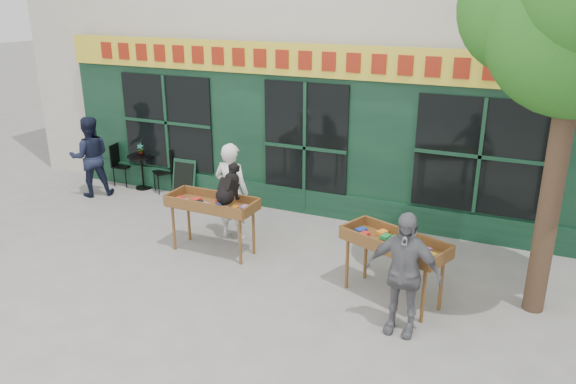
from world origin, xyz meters
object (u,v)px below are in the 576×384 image
object	(u,v)px
dog	(228,183)
bistro_table	(142,165)
book_cart_right	(394,247)
man_left	(90,157)
man_right	(403,273)
woman	(232,191)
book_cart_center	(212,206)

from	to	relation	value
dog	bistro_table	xyz separation A→B (m)	(-3.52, 2.21, -0.75)
book_cart_right	bistro_table	bearing A→B (deg)	179.94
book_cart_right	bistro_table	world-z (taller)	book_cart_right
bistro_table	man_left	xyz separation A→B (m)	(-0.70, -0.79, 0.32)
man_right	man_left	size ratio (longest dim) A/B	0.96
woman	man_right	size ratio (longest dim) A/B	1.05
dog	woman	distance (m)	0.89
book_cart_center	book_cart_right	world-z (taller)	same
book_cart_right	man_right	xyz separation A→B (m)	(0.30, -0.75, 0.01)
dog	book_cart_center	bearing A→B (deg)	172.90
book_cart_right	man_right	world-z (taller)	man_right
man_right	man_left	xyz separation A→B (m)	(-7.32, 2.41, 0.03)
dog	woman	xyz separation A→B (m)	(-0.35, 0.70, -0.42)
dog	book_cart_right	size ratio (longest dim) A/B	0.37
man_right	book_cart_center	bearing A→B (deg)	164.32
bistro_table	book_cart_center	bearing A→B (deg)	-34.22
man_right	man_left	distance (m)	7.70
book_cart_center	book_cart_right	xyz separation A→B (m)	(3.14, -0.29, 0.00)
book_cart_center	man_left	bearing A→B (deg)	161.61
man_left	book_cart_right	bearing A→B (deg)	123.07
book_cart_right	bistro_table	xyz separation A→B (m)	(-6.32, 2.45, -0.28)
woman	book_cart_center	bearing A→B (deg)	91.03
bistro_table	book_cart_right	bearing A→B (deg)	-21.20
book_cart_right	man_left	size ratio (longest dim) A/B	0.94
book_cart_center	man_left	size ratio (longest dim) A/B	0.88
book_cart_center	book_cart_right	distance (m)	3.15
book_cart_center	man_left	xyz separation A→B (m)	(-3.87, 1.37, 0.04)
book_cart_center	woman	xyz separation A→B (m)	(-0.00, 0.65, 0.05)
book_cart_right	man_left	world-z (taller)	man_left
book_cart_right	man_right	size ratio (longest dim) A/B	0.98
dog	man_left	bearing A→B (deg)	162.50
dog	book_cart_right	bearing A→B (deg)	-3.89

